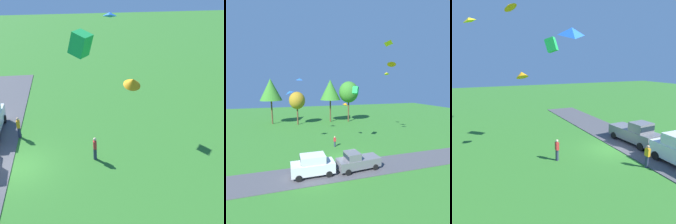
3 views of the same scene
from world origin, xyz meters
The scene contains 10 objects.
ground_plane centered at (0.00, 0.00, 0.00)m, with size 120.00×120.00×0.00m, color #337528.
pavement_strip centered at (0.00, -2.65, 0.03)m, with size 36.00×4.40×0.06m, color #4C4C51.
car_pickup_far_end centered at (0.18, -2.89, 1.11)m, with size 5.14×2.36×2.14m.
person_watching_sky centered at (-0.25, 5.15, 0.88)m, with size 0.36×0.24×1.71m.
person_beside_suv centered at (-3.95, -0.36, 0.88)m, with size 0.36×0.24×1.71m.
kite_box_mid_center centered at (2.82, 4.37, 8.89)m, with size 0.78×0.78×1.09m, color green.
kite_delta_low_drifter centered at (10.13, 6.30, 13.32)m, with size 1.47×1.47×0.39m, color orange.
kite_diamond_over_trees centered at (-6.85, 7.11, 8.61)m, with size 0.80×0.93×0.29m, color blue.
kite_delta_high_left centered at (2.17, 7.10, 6.54)m, with size 0.95×0.95×0.43m, color orange.
kite_diamond_trailing_tail centered at (11.78, 10.38, 11.97)m, with size 0.79×1.07×0.38m, color yellow.
Camera 3 is at (-14.95, 10.96, 7.38)m, focal length 35.00 mm.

